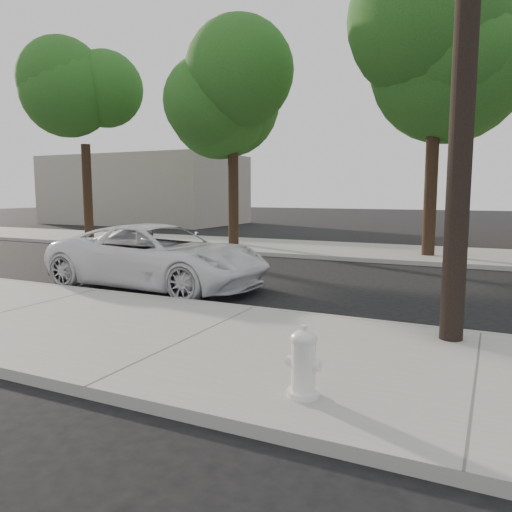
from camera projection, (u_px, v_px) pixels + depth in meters
name	position (u px, v px, depth m)	size (l,w,h in m)	color
ground	(294.00, 295.00, 11.50)	(120.00, 120.00, 0.00)	black
near_sidewalk	(191.00, 341.00, 7.65)	(90.00, 4.40, 0.15)	gray
far_sidewalk	(375.00, 252.00, 19.09)	(90.00, 5.00, 0.15)	gray
curb_near	(254.00, 311.00, 9.62)	(90.00, 0.12, 0.16)	#9E9B93
building_far	(145.00, 190.00, 37.68)	(14.00, 8.00, 5.00)	gray
utility_pole	(467.00, 22.00, 6.94)	(1.40, 0.34, 9.00)	black
tree_a	(85.00, 103.00, 23.63)	(4.65, 4.50, 9.00)	black
tree_b	(235.00, 99.00, 20.43)	(4.34, 4.20, 8.45)	black
tree_c	(443.00, 53.00, 16.49)	(4.96, 4.80, 9.55)	black
police_cruiser	(159.00, 256.00, 12.31)	(2.60, 5.63, 1.56)	white
fire_hydrant	(303.00, 364.00, 5.37)	(0.38, 0.36, 0.74)	silver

